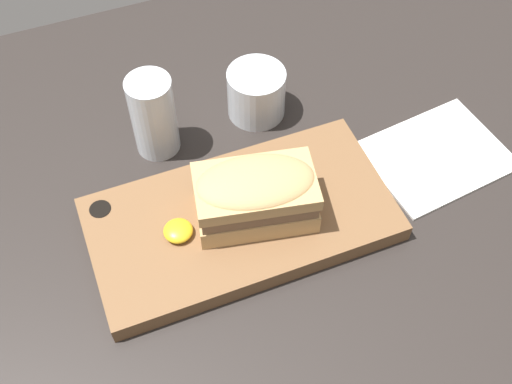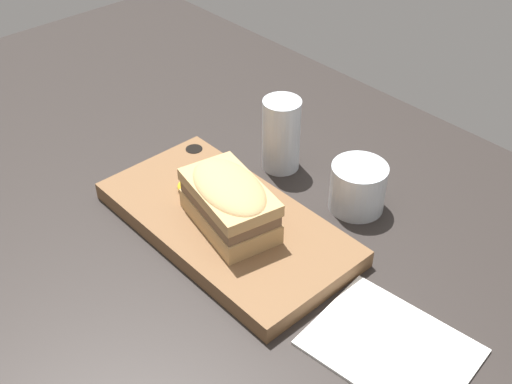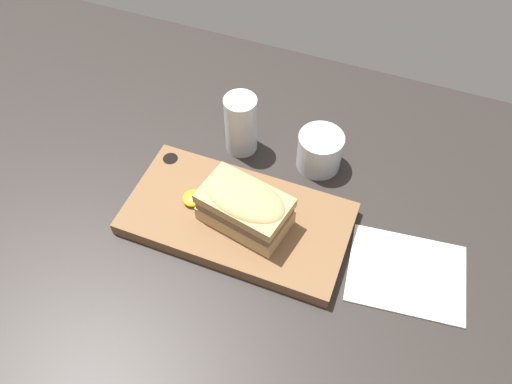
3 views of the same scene
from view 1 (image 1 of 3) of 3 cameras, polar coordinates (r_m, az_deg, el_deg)
The scene contains 7 objects.
dining_table at distance 82.08cm, azimuth 1.48°, elevation -4.29°, with size 172.89×102.58×2.00cm.
serving_board at distance 81.02cm, azimuth -1.41°, elevation -2.42°, with size 37.84×19.49×2.70cm.
sandwich at distance 76.52cm, azimuth -0.05°, elevation -0.14°, with size 15.79×11.04×7.72cm.
mustard_dollop at distance 78.19cm, azimuth -6.94°, elevation -3.44°, with size 3.61×3.61×1.44cm.
water_glass at distance 87.24cm, azimuth -9.04°, elevation 6.37°, with size 6.06×6.06×12.09cm.
wine_glass at distance 92.10cm, azimuth 0.03°, elevation 8.61°, with size 8.28×8.28×7.33cm.
napkin at distance 92.07cm, azimuth 15.75°, elevation 3.14°, with size 20.07×16.50×0.40cm.
Camera 1 is at (-17.72, -39.48, 70.74)cm, focal length 45.00 mm.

